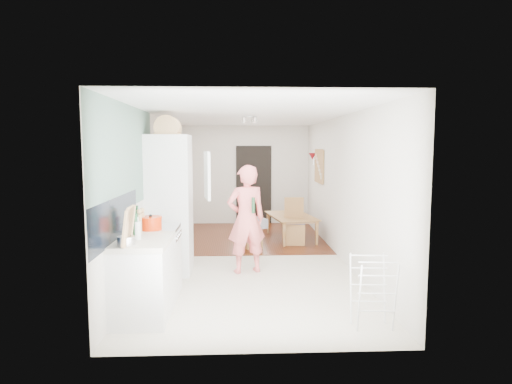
{
  "coord_description": "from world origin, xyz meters",
  "views": [
    {
      "loc": [
        -0.21,
        -7.39,
        1.96
      ],
      "look_at": [
        0.12,
        0.2,
        1.17
      ],
      "focal_mm": 30.0,
      "sensor_mm": 36.0,
      "label": 1
    }
  ],
  "objects": [
    {
      "name": "bread_bin",
      "position": [
        -1.26,
        -0.84,
        2.25
      ],
      "size": [
        0.47,
        0.45,
        0.2
      ],
      "primitive_type": null,
      "rotation": [
        0.0,
        0.0,
        -0.26
      ],
      "color": "tan",
      "rests_on": "fridge_housing"
    },
    {
      "name": "pinboard_frame",
      "position": [
        1.57,
        1.9,
        1.55
      ],
      "size": [
        0.0,
        0.94,
        0.74
      ],
      "primitive_type": "cube",
      "color": "olive",
      "rests_on": "room_shell"
    },
    {
      "name": "doorway_recess",
      "position": [
        0.2,
        3.48,
        1.0
      ],
      "size": [
        0.9,
        0.04,
        2.0
      ],
      "primitive_type": "cube",
      "color": "black",
      "rests_on": "room_shell"
    },
    {
      "name": "cooker_top",
      "position": [
        -1.3,
        -1.8,
        0.9
      ],
      "size": [
        0.6,
        0.6,
        0.04
      ],
      "primitive_type": "cube",
      "color": "silver",
      "rests_on": "room_shell"
    },
    {
      "name": "fridge_door",
      "position": [
        -0.66,
        -1.08,
        1.55
      ],
      "size": [
        0.14,
        0.56,
        0.7
      ],
      "primitive_type": "cube",
      "rotation": [
        0.0,
        0.0,
        -1.4
      ],
      "color": "white",
      "rests_on": "room_shell"
    },
    {
      "name": "base_cabinet",
      "position": [
        -1.3,
        -2.55,
        0.43
      ],
      "size": [
        0.6,
        0.9,
        0.86
      ],
      "primitive_type": "cube",
      "color": "white",
      "rests_on": "room_shell"
    },
    {
      "name": "fridge_housing",
      "position": [
        -1.27,
        -0.78,
        1.07
      ],
      "size": [
        0.66,
        0.66,
        2.15
      ],
      "primitive_type": "cube",
      "color": "white",
      "rests_on": "room_shell"
    },
    {
      "name": "sage_wall_panel",
      "position": [
        -1.59,
        -2.0,
        1.85
      ],
      "size": [
        0.02,
        3.0,
        1.3
      ],
      "primitive_type": "cube",
      "color": "slate",
      "rests_on": "room_shell"
    },
    {
      "name": "stool",
      "position": [
        0.08,
        0.79,
        0.21
      ],
      "size": [
        0.4,
        0.4,
        0.41
      ],
      "primitive_type": null,
      "rotation": [
        0.0,
        0.0,
        0.31
      ],
      "color": "olive",
      "rests_on": "floor"
    },
    {
      "name": "held_bottle",
      "position": [
        0.02,
        -0.98,
        1.09
      ],
      "size": [
        0.05,
        0.05,
        0.24
      ],
      "primitive_type": "cylinder",
      "color": "#153D1E",
      "rests_on": "person"
    },
    {
      "name": "steel_pan",
      "position": [
        -1.41,
        -2.84,
        0.97
      ],
      "size": [
        0.23,
        0.23,
        0.09
      ],
      "primitive_type": "cylinder",
      "rotation": [
        0.0,
        0.0,
        -0.22
      ],
      "color": "silver",
      "rests_on": "worktop"
    },
    {
      "name": "fridge_interior",
      "position": [
        -0.96,
        -0.78,
        1.55
      ],
      "size": [
        0.02,
        0.52,
        0.66
      ],
      "primitive_type": "cube",
      "color": "white",
      "rests_on": "room_shell"
    },
    {
      "name": "red_casserole",
      "position": [
        -1.32,
        -1.99,
        1.0
      ],
      "size": [
        0.32,
        0.32,
        0.17
      ],
      "primitive_type": "cylinder",
      "rotation": [
        0.0,
        0.0,
        -0.14
      ],
      "color": "red",
      "rests_on": "cooker_top"
    },
    {
      "name": "wall_sconce",
      "position": [
        1.54,
        2.55,
        1.75
      ],
      "size": [
        0.18,
        0.18,
        0.16
      ],
      "primitive_type": "cone",
      "color": "maroon",
      "rests_on": "room_shell"
    },
    {
      "name": "tile_splashback",
      "position": [
        -1.59,
        -2.55,
        1.15
      ],
      "size": [
        0.02,
        1.9,
        0.5
      ],
      "primitive_type": "cube",
      "color": "black",
      "rests_on": "room_shell"
    },
    {
      "name": "room_shell",
      "position": [
        0.0,
        0.0,
        1.25
      ],
      "size": [
        3.2,
        7.0,
        2.5
      ],
      "primitive_type": null,
      "color": "beige",
      "rests_on": "ground"
    },
    {
      "name": "dining_table",
      "position": [
        0.95,
        1.55,
        0.22
      ],
      "size": [
        0.9,
        1.36,
        0.44
      ],
      "primitive_type": "imported",
      "rotation": [
        0.0,
        0.0,
        1.74
      ],
      "color": "olive",
      "rests_on": "floor"
    },
    {
      "name": "grey_drape",
      "position": [
        0.11,
        0.75,
        0.5
      ],
      "size": [
        0.52,
        0.52,
        0.18
      ],
      "primitive_type": "cube",
      "rotation": [
        0.0,
        0.0,
        0.38
      ],
      "color": "gray",
      "rests_on": "stool"
    },
    {
      "name": "bottle_b",
      "position": [
        -1.44,
        -2.18,
        1.05
      ],
      "size": [
        0.07,
        0.07,
        0.27
      ],
      "primitive_type": "cylinder",
      "rotation": [
        0.0,
        0.0,
        -0.08
      ],
      "color": "#153D1E",
      "rests_on": "worktop"
    },
    {
      "name": "bottle_a",
      "position": [
        -1.37,
        -2.58,
        1.07
      ],
      "size": [
        0.08,
        0.08,
        0.29
      ],
      "primitive_type": "cylinder",
      "rotation": [
        0.0,
        0.0,
        0.22
      ],
      "color": "#153D1E",
      "rests_on": "worktop"
    },
    {
      "name": "wood_floor_overlay",
      "position": [
        0.0,
        1.85,
        0.01
      ],
      "size": [
        3.2,
        3.3,
        0.01
      ],
      "primitive_type": "cube",
      "color": "#551D11",
      "rests_on": "room_shell"
    },
    {
      "name": "person",
      "position": [
        -0.08,
        -0.81,
        1.0
      ],
      "size": [
        0.83,
        0.66,
        2.0
      ],
      "primitive_type": "imported",
      "rotation": [
        0.0,
        0.0,
        3.42
      ],
      "color": "#F7726F",
      "rests_on": "floor"
    },
    {
      "name": "pepper_mill_front",
      "position": [
        -1.41,
        -2.18,
        1.03
      ],
      "size": [
        0.07,
        0.07,
        0.23
      ],
      "primitive_type": "cylinder",
      "rotation": [
        0.0,
        0.0,
        0.13
      ],
      "color": "tan",
      "rests_on": "worktop"
    },
    {
      "name": "dining_chair",
      "position": [
        0.94,
        1.09,
        0.47
      ],
      "size": [
        0.42,
        0.42,
        0.94
      ],
      "primitive_type": null,
      "rotation": [
        0.0,
        0.0,
        -0.07
      ],
      "color": "olive",
      "rests_on": "floor"
    },
    {
      "name": "drying_rack",
      "position": [
        1.25,
        -2.95,
        0.39
      ],
      "size": [
        0.44,
        0.4,
        0.79
      ],
      "primitive_type": null,
      "rotation": [
        0.0,
        0.0,
        -0.1
      ],
      "color": "white",
      "rests_on": "floor"
    },
    {
      "name": "floor",
      "position": [
        0.0,
        0.0,
        0.0
      ],
      "size": [
        3.2,
        7.0,
        0.01
      ],
      "primitive_type": "cube",
      "color": "silver",
      "rests_on": "ground"
    },
    {
      "name": "pepper_mill_back",
      "position": [
        -1.42,
        -2.02,
        1.03
      ],
      "size": [
        0.07,
        0.07,
        0.22
      ],
      "primitive_type": "cylinder",
      "rotation": [
        0.0,
        0.0,
        0.08
      ],
      "color": "tan",
      "rests_on": "worktop"
    },
    {
      "name": "worktop",
      "position": [
        -1.3,
        -2.55,
        0.89
      ],
      "size": [
        0.62,
        0.92,
        0.06
      ],
      "primitive_type": "cube",
      "color": "beige",
      "rests_on": "room_shell"
    },
    {
      "name": "chopping_boards",
      "position": [
        -1.37,
        -2.88,
        1.13
      ],
      "size": [
        0.14,
        0.31,
        0.42
      ],
      "primitive_type": null,
      "rotation": [
        0.0,
        0.0,
        -0.31
      ],
      "color": "tan",
      "rests_on": "worktop"
    },
    {
      "name": "bottle_c",
      "position": [
        -1.35,
        -2.57,
        1.02
      ],
      "size": [
        0.11,
        0.11,
        0.21
      ],
      "primitive_type": "cylinder",
      "rotation": [
        0.0,
        0.0,
        0.29
      ],
      "color": "silver",
      "rests_on": "worktop"
    },
    {
      "name": "pinboard",
      "position": [
        1.58,
        1.9,
        1.55
      ],
      "size": [
        0.03,
        0.9,
        0.7
      ],
      "primitive_type": "cube",
      "color": "tan",
      "rests_on": "room_shell"
    },
    {
      "name": "range_cooker",
      "position": [
        -1.3,
        -1.8,
        0.44
      ],
      "size": [
        0.6,
        0.6,
        0.88
      ],
      "primitive_type": "cube",
      "color": "white",
      "rests_on": "room_shell"
    }
  ]
}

